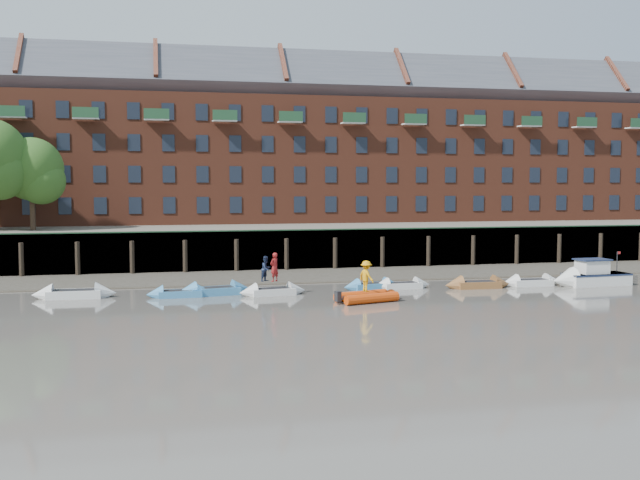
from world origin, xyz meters
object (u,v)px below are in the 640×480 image
object	(u,v)px
person_rower_b	(266,269)
person_rib_crew	(366,276)
rowboat_0	(74,294)
motor_launch	(585,277)
rowboat_2	(215,291)
rowboat_1	(180,294)
person_rower_a	(274,267)
rowboat_3	(273,291)
rowboat_4	(372,286)
rowboat_7	(531,282)
rib_tender	(369,297)
rowboat_6	(478,285)
rowboat_5	(402,285)

from	to	relation	value
person_rower_b	person_rib_crew	size ratio (longest dim) A/B	0.88
rowboat_0	person_rib_crew	world-z (taller)	person_rib_crew
motor_launch	rowboat_2	bearing A→B (deg)	-6.60
rowboat_1	person_rower_a	world-z (taller)	person_rower_a
rowboat_3	rowboat_2	bearing A→B (deg)	159.52
rowboat_0	person_rower_a	xyz separation A→B (m)	(12.20, -1.25, 1.49)
rowboat_3	person_rib_crew	world-z (taller)	person_rib_crew
rowboat_3	person_rower_b	size ratio (longest dim) A/B	2.75
rowboat_4	rowboat_7	xyz separation A→B (m)	(11.18, -0.71, 0.02)
rowboat_3	rowboat_7	size ratio (longest dim) A/B	1.02
rowboat_2	rowboat_1	bearing A→B (deg)	-179.18
rowboat_0	rowboat_1	bearing A→B (deg)	-8.08
rowboat_2	rowboat_3	bearing A→B (deg)	-23.18
rowboat_7	rowboat_0	bearing A→B (deg)	178.36
rowboat_1	rib_tender	world-z (taller)	rowboat_1
rowboat_7	motor_launch	xyz separation A→B (m)	(3.60, -0.75, 0.37)
rowboat_3	rowboat_6	world-z (taller)	rowboat_6
rowboat_7	person_rower_b	size ratio (longest dim) A/B	2.69
person_rower_b	person_rib_crew	distance (m)	6.81
rowboat_7	rowboat_1	bearing A→B (deg)	-179.83
person_rower_a	person_rib_crew	xyz separation A→B (m)	(4.88, -4.00, -0.21)
rowboat_6	person_rower_b	bearing A→B (deg)	-179.33
rib_tender	person_rib_crew	xyz separation A→B (m)	(-0.18, -0.12, 1.25)
rowboat_1	rib_tender	size ratio (longest dim) A/B	1.05
rowboat_2	person_rower_b	bearing A→B (deg)	-20.23
rowboat_4	rib_tender	distance (m)	5.25
motor_launch	person_rower_a	distance (m)	21.52
person_rib_crew	rowboat_6	bearing A→B (deg)	-87.52
rowboat_7	rib_tender	bearing A→B (deg)	-161.56
rowboat_3	person_rib_crew	xyz separation A→B (m)	(5.01, -3.92, 1.32)
rowboat_6	motor_launch	xyz separation A→B (m)	(7.71, -0.42, 0.36)
rowboat_3	rib_tender	distance (m)	6.43
rowboat_6	motor_launch	size ratio (longest dim) A/B	0.80
rowboat_3	rowboat_1	bearing A→B (deg)	168.46
rowboat_1	person_rower_a	xyz separation A→B (m)	(5.85, -0.32, 1.54)
rowboat_3	rib_tender	bearing A→B (deg)	-43.64
person_rower_a	rowboat_2	bearing A→B (deg)	-50.87
rowboat_1	rowboat_7	distance (m)	23.73
rowboat_2	person_rower_a	xyz separation A→B (m)	(3.70, -0.74, 1.50)
rowboat_1	rowboat_6	world-z (taller)	rowboat_6
rowboat_2	motor_launch	world-z (taller)	motor_launch
rowboat_5	person_rib_crew	bearing A→B (deg)	-131.63
rowboat_5	rowboat_7	size ratio (longest dim) A/B	0.94
rowboat_3	rowboat_5	size ratio (longest dim) A/B	1.09
rowboat_4	rowboat_6	bearing A→B (deg)	-17.76
rowboat_5	rib_tender	size ratio (longest dim) A/B	1.03
rib_tender	person_rower_a	bearing A→B (deg)	126.25
rowboat_0	rowboat_3	distance (m)	12.14
motor_launch	person_rower_b	distance (m)	22.01
motor_launch	rowboat_4	bearing A→B (deg)	-9.76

